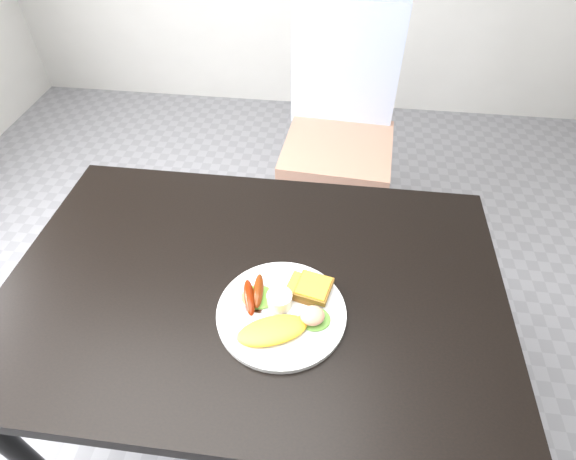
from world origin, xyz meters
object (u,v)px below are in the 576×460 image
Objects in this scene: dining_chair at (338,149)px; plate at (281,313)px; dining_table at (254,287)px; person at (326,190)px.

plate reaches higher than dining_chair.
person reaches higher than dining_table.
dining_chair is at bearing -87.30° from person.
person reaches higher than plate.
dining_chair is 1.16m from plate.
plate is at bearing -46.89° from dining_table.
dining_table is at bearing -95.77° from dining_chair.
person is 4.67× the size of plate.
person reaches higher than dining_chair.
person is (0.15, 0.45, -0.05)m from dining_table.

